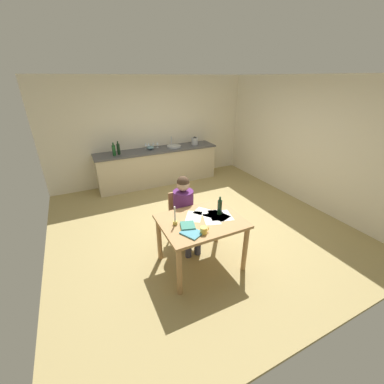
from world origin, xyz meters
TOP-DOWN VIEW (x-y plane):
  - ground_plane at (0.00, 0.00)m, footprint 5.20×5.20m
  - wall_back at (0.00, 2.60)m, footprint 5.20×0.12m
  - wall_right at (2.60, 0.00)m, footprint 0.12×5.20m
  - kitchen_counter at (0.00, 2.24)m, footprint 3.07×0.64m
  - dining_table at (-0.47, -1.00)m, footprint 1.12×0.88m
  - chair_at_table at (-0.47, -0.32)m, footprint 0.42×0.42m
  - person_seated at (-0.47, -0.47)m, footprint 0.33×0.60m
  - coffee_mug at (-0.58, -1.29)m, footprint 0.12×0.09m
  - candlestick at (-0.83, -0.95)m, footprint 0.06×0.06m
  - book_magazine at (-0.73, -1.23)m, footprint 0.29×0.31m
  - book_cookery at (-0.71, -1.08)m, footprint 0.23×0.24m
  - paper_letter at (-0.20, -0.98)m, footprint 0.28×0.34m
  - paper_bill at (-0.33, -1.05)m, footprint 0.29×0.35m
  - paper_envelope at (-0.52, -0.87)m, footprint 0.34×0.36m
  - paper_receipt at (-0.20, -1.01)m, footprint 0.30×0.35m
  - paper_notice at (-0.32, -0.84)m, footprint 0.35×0.36m
  - paper_flyer at (-0.12, -1.04)m, footprint 0.27×0.34m
  - wine_bottle_on_table at (-0.16, -0.97)m, footprint 0.06×0.06m
  - sink_unit at (0.45, 2.24)m, footprint 0.36×0.36m
  - bottle_oil at (-1.06, 2.15)m, footprint 0.08×0.08m
  - bottle_vinegar at (-0.95, 2.21)m, footprint 0.07×0.07m
  - mixing_bowl at (-0.15, 2.30)m, footprint 0.19×0.19m
  - stovetop_kettle at (1.06, 2.24)m, footprint 0.18×0.18m
  - wine_glass_near_sink at (0.06, 2.39)m, footprint 0.07×0.07m
  - wine_glass_by_kettle at (-0.05, 2.39)m, footprint 0.07×0.07m
  - wine_glass_back_left at (-0.17, 2.39)m, footprint 0.07×0.07m
  - wine_glass_back_right at (-0.24, 2.39)m, footprint 0.07×0.07m

SIDE VIEW (x-z plane):
  - ground_plane at x=0.00m, z-range -0.04..0.00m
  - kitchen_counter at x=0.00m, z-range 0.00..0.90m
  - chair_at_table at x=-0.47m, z-range 0.05..0.91m
  - dining_table at x=-0.47m, z-range 0.26..1.02m
  - person_seated at x=-0.47m, z-range 0.08..1.28m
  - paper_letter at x=-0.20m, z-range 0.76..0.77m
  - paper_bill at x=-0.33m, z-range 0.76..0.77m
  - paper_envelope at x=-0.52m, z-range 0.76..0.77m
  - paper_receipt at x=-0.20m, z-range 0.76..0.77m
  - paper_notice at x=-0.32m, z-range 0.76..0.77m
  - paper_flyer at x=-0.12m, z-range 0.76..0.77m
  - book_magazine at x=-0.73m, z-range 0.76..0.78m
  - book_cookery at x=-0.71m, z-range 0.76..0.80m
  - coffee_mug at x=-0.58m, z-range 0.76..0.85m
  - candlestick at x=-0.83m, z-range 0.70..0.97m
  - wine_bottle_on_table at x=-0.16m, z-range 0.74..1.01m
  - sink_unit at x=0.45m, z-range 0.80..1.04m
  - mixing_bowl at x=-0.15m, z-range 0.90..0.98m
  - stovetop_kettle at x=1.06m, z-range 0.89..1.11m
  - wine_glass_near_sink at x=0.06m, z-range 0.93..1.09m
  - wine_glass_by_kettle at x=-0.05m, z-range 0.93..1.09m
  - wine_glass_back_left at x=-0.17m, z-range 0.93..1.09m
  - wine_glass_back_right at x=-0.24m, z-range 0.93..1.09m
  - bottle_oil at x=-1.06m, z-range 0.88..1.18m
  - bottle_vinegar at x=-0.95m, z-range 0.88..1.18m
  - wall_back at x=0.00m, z-range 0.00..2.60m
  - wall_right at x=2.60m, z-range 0.00..2.60m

